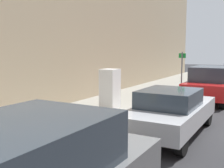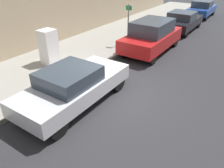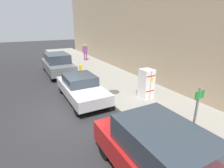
# 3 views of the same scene
# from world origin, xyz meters

# --- Properties ---
(ground_plane) EXTENTS (80.00, 80.00, 0.00)m
(ground_plane) POSITION_xyz_m (0.00, 0.00, 0.00)
(ground_plane) COLOR #28282B
(sidewalk_slab) EXTENTS (4.20, 44.00, 0.17)m
(sidewalk_slab) POSITION_xyz_m (-4.19, 0.00, 0.08)
(sidewalk_slab) COLOR gray
(sidewalk_slab) RESTS_ON ground
(building_facade_near) EXTENTS (1.68, 39.60, 8.47)m
(building_facade_near) POSITION_xyz_m (-7.13, 0.00, 4.24)
(building_facade_near) COLOR tan
(building_facade_near) RESTS_ON ground
(discarded_refrigerator) EXTENTS (0.65, 0.72, 1.62)m
(discarded_refrigerator) POSITION_xyz_m (-4.17, 0.42, 0.98)
(discarded_refrigerator) COLOR white
(discarded_refrigerator) RESTS_ON sidewalk_slab
(manhole_cover) EXTENTS (0.70, 0.70, 0.02)m
(manhole_cover) POSITION_xyz_m (-2.97, -1.11, 0.18)
(manhole_cover) COLOR #47443F
(manhole_cover) RESTS_ON sidewalk_slab
(street_sign_post) EXTENTS (0.36, 0.07, 2.31)m
(street_sign_post) POSITION_xyz_m (-2.42, 4.76, 1.47)
(street_sign_post) COLOR slate
(street_sign_post) RESTS_ON sidewalk_slab
(parked_sedan_silver) EXTENTS (1.80, 4.41, 1.41)m
(parked_sedan_silver) POSITION_xyz_m (-1.01, -1.35, 0.73)
(parked_sedan_silver) COLOR silver
(parked_sedan_silver) RESTS_ON ground
(parked_suv_red) EXTENTS (1.91, 4.40, 1.75)m
(parked_suv_red) POSITION_xyz_m (-1.01, 4.96, 0.90)
(parked_suv_red) COLOR red
(parked_suv_red) RESTS_ON ground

